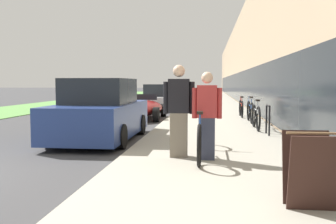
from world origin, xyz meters
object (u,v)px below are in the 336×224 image
Objects in this scene: person_bystander at (179,111)px; cruiser_bike_nearest at (256,116)px; parked_sedan_far at (160,98)px; cruiser_bike_middle at (250,111)px; bike_rack_hoop at (268,117)px; cruiser_bike_farthest at (241,108)px; parked_sedan_curbside at (100,113)px; vintage_roadster_curbside at (141,108)px; tandem_bicycle at (201,136)px; person_rider at (207,116)px; sandwich_board_sign at (310,170)px.

person_bystander reaches higher than cruiser_bike_nearest.
parked_sedan_far is at bearing 99.07° from person_bystander.
bike_rack_hoop is at bearing -87.59° from cruiser_bike_middle.
cruiser_bike_middle is 2.17m from cruiser_bike_farthest.
bike_rack_hoop is at bearing -86.97° from cruiser_bike_farthest.
vintage_roadster_curbside is at bearing 90.03° from parked_sedan_curbside.
cruiser_bike_middle reaches higher than tandem_bicycle.
person_bystander is at bearing -80.93° from parked_sedan_far.
tandem_bicycle reaches higher than cruiser_bike_farthest.
person_rider is 0.59m from person_bystander.
cruiser_bike_nearest is 0.46× the size of vintage_roadster_curbside.
cruiser_bike_nearest is 0.42× the size of parked_sedan_far.
sandwich_board_sign is at bearing -66.02° from tandem_bicycle.
person_rider is at bearing -71.76° from vintage_roadster_curbside.
parked_sedan_curbside reaches higher than cruiser_bike_nearest.
sandwich_board_sign is (-0.28, -7.55, 0.05)m from cruiser_bike_nearest.
cruiser_bike_farthest is 6.85m from parked_sedan_far.
cruiser_bike_nearest is 7.56m from sandwich_board_sign.
parked_sedan_far is at bearing 103.31° from sandwich_board_sign.
person_rider is 0.88× the size of cruiser_bike_middle.
person_bystander reaches higher than vintage_roadster_curbside.
cruiser_bike_farthest is 0.38× the size of parked_sedan_far.
tandem_bicycle is at bearing -79.13° from parked_sedan_far.
cruiser_bike_nearest is at bearing 98.21° from bike_rack_hoop.
sandwich_board_sign is 0.22× the size of vintage_roadster_curbside.
parked_sedan_far is (-4.40, 7.54, 0.16)m from cruiser_bike_middle.
sandwich_board_sign is at bearing -92.15° from cruiser_bike_nearest.
vintage_roadster_curbside is (-4.47, 1.81, -0.05)m from cruiser_bike_middle.
cruiser_bike_nearest is at bearing -65.74° from parked_sedan_far.
parked_sedan_far reaches higher than cruiser_bike_farthest.
person_rider is at bearing 114.82° from sandwich_board_sign.
bike_rack_hoop is at bearing 85.80° from sandwich_board_sign.
vintage_roadster_curbside is at bearing -90.67° from parked_sedan_far.
parked_sedan_curbside is at bearing -136.21° from cruiser_bike_middle.
cruiser_bike_farthest reaches higher than sandwich_board_sign.
tandem_bicycle is 1.54× the size of cruiser_bike_middle.
bike_rack_hoop is at bearing -67.42° from parked_sedan_far.
cruiser_bike_middle reaches higher than sandwich_board_sign.
sandwich_board_sign is (-0.17, -11.86, 0.07)m from cruiser_bike_farthest.
bike_rack_hoop is 1.26m from cruiser_bike_nearest.
cruiser_bike_farthest is at bearing 93.03° from bike_rack_hoop.
bike_rack_hoop is 0.19× the size of parked_sedan_far.
person_rider reaches higher than tandem_bicycle.
tandem_bicycle is 1.61× the size of person_bystander.
vintage_roadster_curbside is (-2.36, 8.65, -0.55)m from person_bystander.
person_bystander reaches higher than parked_sedan_far.
cruiser_bike_middle reaches higher than bike_rack_hoop.
cruiser_bike_middle is at bearing 77.57° from person_rider.
cruiser_bike_nearest reaches higher than vintage_roadster_curbside.
sandwich_board_sign is at bearing -65.18° from person_rider.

